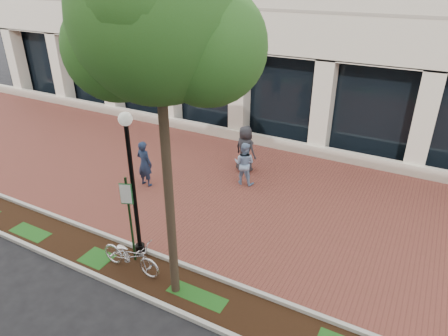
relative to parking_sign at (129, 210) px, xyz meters
The scene contains 12 objects.
ground 5.23m from the parking_sign, 85.10° to the left, with size 120.00×120.00×0.00m, color black.
brick_plaza 5.22m from the parking_sign, 85.10° to the left, with size 40.00×9.00×0.01m, color brown.
planting_strip 1.77m from the parking_sign, 37.44° to the right, with size 40.00×1.50×0.01m, color black.
curb_plaza_side 1.74m from the parking_sign, 45.33° to the left, with size 40.00×0.12×0.12m, color #B8B7AE.
curb_street_side 2.00m from the parking_sign, 68.53° to the right, with size 40.00×0.12×0.12m, color #B8B7AE.
parking_sign is the anchor object (origin of this frame).
lamppost 0.83m from the parking_sign, 99.98° to the left, with size 0.36×0.36×4.34m.
street_tree 5.10m from the parking_sign, 13.00° to the right, with size 3.94×3.28×8.32m.
locked_bicycle 1.26m from the parking_sign, 60.34° to the right, with size 0.66×1.89×1.00m, color silver.
pedestrian_left 4.57m from the parking_sign, 124.16° to the left, with size 0.66×0.43×1.81m, color #1D2B49.
pedestrian_mid 5.75m from the parking_sign, 82.58° to the left, with size 0.82×0.64×1.69m, color #92B2D9.
pedestrian_right 6.68m from the parking_sign, 87.49° to the left, with size 0.95×0.62×1.95m, color #29292E.
Camera 1 is at (6.14, -11.68, 7.49)m, focal length 32.00 mm.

